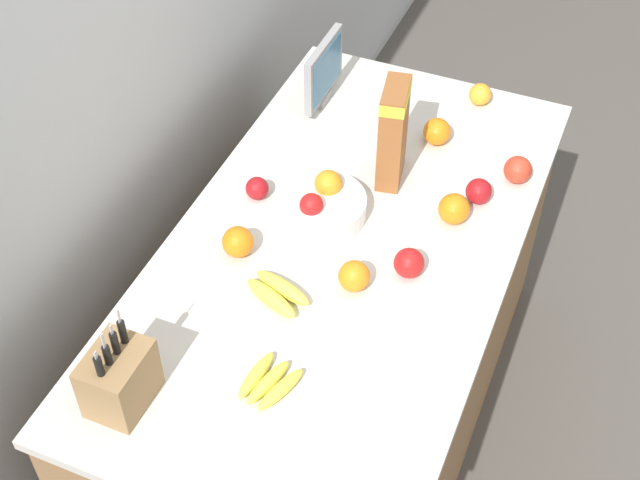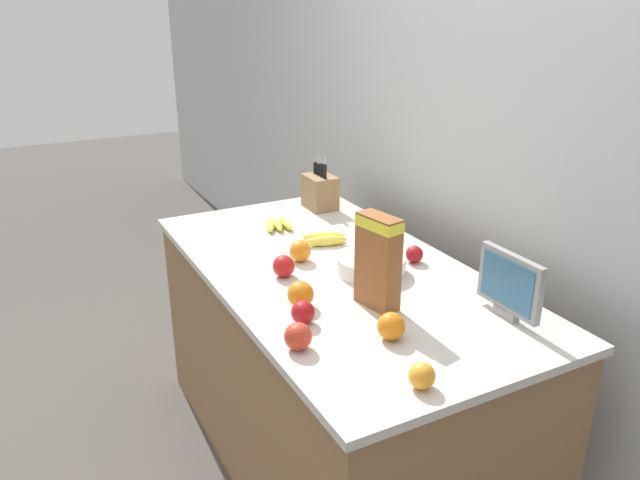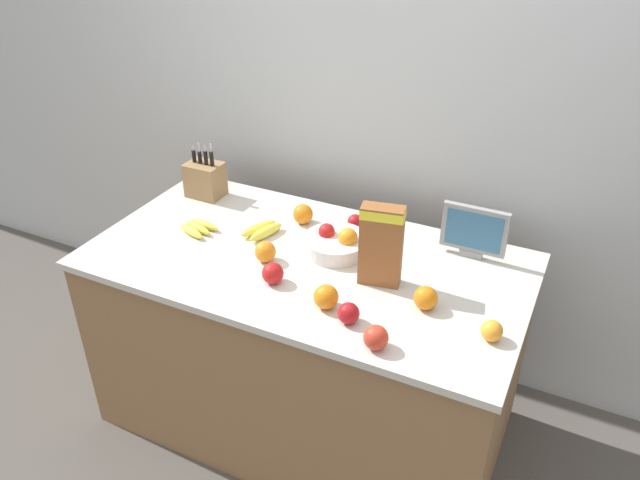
{
  "view_description": "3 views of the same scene",
  "coord_description": "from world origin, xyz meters",
  "px_view_note": "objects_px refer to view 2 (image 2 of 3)",
  "views": [
    {
      "loc": [
        -1.6,
        -0.6,
        2.62
      ],
      "look_at": [
        -0.06,
        0.04,
        0.93
      ],
      "focal_mm": 50.0,
      "sensor_mm": 36.0,
      "label": 1
    },
    {
      "loc": [
        1.87,
        -1.05,
        1.84
      ],
      "look_at": [
        -0.06,
        -0.04,
        0.98
      ],
      "focal_mm": 35.0,
      "sensor_mm": 36.0,
      "label": 2
    },
    {
      "loc": [
        0.96,
        -1.84,
        2.21
      ],
      "look_at": [
        0.03,
        0.06,
        0.94
      ],
      "focal_mm": 35.0,
      "sensor_mm": 36.0,
      "label": 3
    }
  ],
  "objects_px": {
    "knife_block": "(320,191)",
    "apple_middle": "(284,266)",
    "apple_by_knife_block": "(298,336)",
    "cereal_box": "(378,258)",
    "orange_by_cereal": "(391,326)",
    "small_monitor": "(509,284)",
    "apple_rightmost": "(414,254)",
    "fruit_bowl": "(371,263)",
    "orange_mid_right": "(422,376)",
    "apple_rear": "(303,312)",
    "orange_front_center": "(301,294)",
    "banana_bunch_right": "(325,239)",
    "orange_near_bowl": "(372,236)",
    "banana_bunch_left": "(278,225)",
    "orange_front_left": "(300,251)"
  },
  "relations": [
    {
      "from": "knife_block",
      "to": "apple_middle",
      "type": "xyz_separation_m",
      "value": [
        0.64,
        -0.48,
        -0.04
      ]
    },
    {
      "from": "knife_block",
      "to": "apple_by_knife_block",
      "type": "bearing_deg",
      "value": -30.58
    },
    {
      "from": "cereal_box",
      "to": "orange_by_cereal",
      "type": "relative_size",
      "value": 3.71
    },
    {
      "from": "small_monitor",
      "to": "apple_rightmost",
      "type": "height_order",
      "value": "small_monitor"
    },
    {
      "from": "fruit_bowl",
      "to": "apple_middle",
      "type": "height_order",
      "value": "fruit_bowl"
    },
    {
      "from": "orange_mid_right",
      "to": "apple_by_knife_block",
      "type": "bearing_deg",
      "value": -148.05
    },
    {
      "from": "apple_rear",
      "to": "small_monitor",
      "type": "bearing_deg",
      "value": 65.46
    },
    {
      "from": "knife_block",
      "to": "orange_front_center",
      "type": "bearing_deg",
      "value": -31.35
    },
    {
      "from": "apple_middle",
      "to": "orange_front_center",
      "type": "distance_m",
      "value": 0.25
    },
    {
      "from": "orange_mid_right",
      "to": "orange_front_center",
      "type": "relative_size",
      "value": 0.81
    },
    {
      "from": "small_monitor",
      "to": "apple_rightmost",
      "type": "bearing_deg",
      "value": 179.92
    },
    {
      "from": "fruit_bowl",
      "to": "orange_by_cereal",
      "type": "xyz_separation_m",
      "value": [
        0.44,
        -0.2,
        0.0
      ]
    },
    {
      "from": "banana_bunch_right",
      "to": "orange_by_cereal",
      "type": "xyz_separation_m",
      "value": [
        0.77,
        -0.19,
        0.02
      ]
    },
    {
      "from": "apple_rear",
      "to": "apple_rightmost",
      "type": "xyz_separation_m",
      "value": [
        -0.23,
        0.59,
        -0.0
      ]
    },
    {
      "from": "small_monitor",
      "to": "apple_rightmost",
      "type": "relative_size",
      "value": 3.81
    },
    {
      "from": "apple_rightmost",
      "to": "orange_near_bowl",
      "type": "xyz_separation_m",
      "value": [
        -0.22,
        -0.05,
        0.01
      ]
    },
    {
      "from": "apple_rear",
      "to": "orange_mid_right",
      "type": "xyz_separation_m",
      "value": [
        0.46,
        0.12,
        -0.0
      ]
    },
    {
      "from": "apple_middle",
      "to": "orange_near_bowl",
      "type": "distance_m",
      "value": 0.46
    },
    {
      "from": "banana_bunch_left",
      "to": "banana_bunch_right",
      "type": "height_order",
      "value": "banana_bunch_right"
    },
    {
      "from": "knife_block",
      "to": "apple_by_knife_block",
      "type": "distance_m",
      "value": 1.29
    },
    {
      "from": "knife_block",
      "to": "banana_bunch_right",
      "type": "relative_size",
      "value": 1.4
    },
    {
      "from": "cereal_box",
      "to": "apple_rear",
      "type": "bearing_deg",
      "value": -102.09
    },
    {
      "from": "knife_block",
      "to": "orange_near_bowl",
      "type": "height_order",
      "value": "knife_block"
    },
    {
      "from": "apple_middle",
      "to": "apple_by_knife_block",
      "type": "xyz_separation_m",
      "value": [
        0.48,
        -0.17,
        0.0
      ]
    },
    {
      "from": "orange_near_bowl",
      "to": "orange_front_center",
      "type": "bearing_deg",
      "value": -55.09
    },
    {
      "from": "apple_by_knife_block",
      "to": "fruit_bowl",
      "type": "bearing_deg",
      "value": 126.95
    },
    {
      "from": "cereal_box",
      "to": "orange_mid_right",
      "type": "relative_size",
      "value": 4.39
    },
    {
      "from": "fruit_bowl",
      "to": "apple_rightmost",
      "type": "relative_size",
      "value": 3.84
    },
    {
      "from": "fruit_bowl",
      "to": "orange_front_left",
      "type": "relative_size",
      "value": 3.08
    },
    {
      "from": "apple_rightmost",
      "to": "fruit_bowl",
      "type": "bearing_deg",
      "value": -89.2
    },
    {
      "from": "small_monitor",
      "to": "apple_by_knife_block",
      "type": "relative_size",
      "value": 3.1
    },
    {
      "from": "cereal_box",
      "to": "fruit_bowl",
      "type": "relative_size",
      "value": 1.22
    },
    {
      "from": "apple_rear",
      "to": "apple_rightmost",
      "type": "distance_m",
      "value": 0.63
    },
    {
      "from": "apple_middle",
      "to": "apple_rightmost",
      "type": "xyz_separation_m",
      "value": [
        0.12,
        0.5,
        -0.01
      ]
    },
    {
      "from": "apple_by_knife_block",
      "to": "orange_mid_right",
      "type": "distance_m",
      "value": 0.38
    },
    {
      "from": "knife_block",
      "to": "apple_rear",
      "type": "distance_m",
      "value": 1.14
    },
    {
      "from": "apple_by_knife_block",
      "to": "orange_front_center",
      "type": "height_order",
      "value": "orange_front_center"
    },
    {
      "from": "banana_bunch_right",
      "to": "apple_by_knife_block",
      "type": "bearing_deg",
      "value": -33.52
    },
    {
      "from": "small_monitor",
      "to": "apple_middle",
      "type": "relative_size",
      "value": 3.14
    },
    {
      "from": "orange_by_cereal",
      "to": "orange_front_left",
      "type": "relative_size",
      "value": 1.02
    },
    {
      "from": "banana_bunch_right",
      "to": "apple_rear",
      "type": "xyz_separation_m",
      "value": [
        0.56,
        -0.38,
        0.02
      ]
    },
    {
      "from": "knife_block",
      "to": "orange_mid_right",
      "type": "xyz_separation_m",
      "value": [
        1.44,
        -0.45,
        -0.05
      ]
    },
    {
      "from": "fruit_bowl",
      "to": "orange_mid_right",
      "type": "xyz_separation_m",
      "value": [
        0.68,
        -0.27,
        -0.0
      ]
    },
    {
      "from": "orange_near_bowl",
      "to": "cereal_box",
      "type": "bearing_deg",
      "value": -30.66
    },
    {
      "from": "orange_by_cereal",
      "to": "apple_rear",
      "type": "bearing_deg",
      "value": -137.62
    },
    {
      "from": "apple_rear",
      "to": "orange_mid_right",
      "type": "relative_size",
      "value": 1.05
    },
    {
      "from": "orange_by_cereal",
      "to": "banana_bunch_right",
      "type": "bearing_deg",
      "value": 166.39
    },
    {
      "from": "orange_mid_right",
      "to": "fruit_bowl",
      "type": "bearing_deg",
      "value": 158.24
    },
    {
      "from": "banana_bunch_right",
      "to": "orange_mid_right",
      "type": "bearing_deg",
      "value": -14.11
    },
    {
      "from": "fruit_bowl",
      "to": "apple_by_knife_block",
      "type": "xyz_separation_m",
      "value": [
        0.36,
        -0.47,
        0.0
      ]
    }
  ]
}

